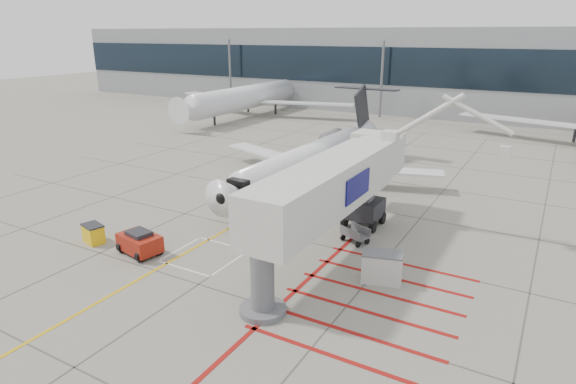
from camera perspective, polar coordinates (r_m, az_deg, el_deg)
The scene contains 12 objects.
ground_plane at distance 30.30m, azimuth -5.67°, elevation -7.62°, with size 260.00×260.00×0.00m, color gray.
regional_jet at distance 41.46m, azimuth 1.10°, elevation 5.32°, with size 23.39×29.49×7.73m, color white, non-canonical shape.
jet_bridge at distance 28.41m, azimuth 4.53°, elevation -0.55°, with size 9.59×20.25×8.10m, color silver, non-canonical shape.
pushback_tug at distance 31.63m, azimuth -17.17°, elevation -5.65°, with size 2.74×1.71×1.60m, color #9D1E0F, non-canonical shape.
spill_bin at distance 34.37m, azimuth -22.07°, elevation -4.57°, with size 1.45×0.97×1.26m, color yellow, non-canonical shape.
baggage_cart at distance 32.19m, azimuth 7.96°, elevation -4.99°, with size 1.79×1.13×1.13m, color #545358, non-canonical shape.
ground_power_unit at distance 27.52m, azimuth 11.07°, elevation -8.72°, with size 2.18×1.27×1.72m, color beige, non-canonical shape.
cone_nose at distance 32.55m, azimuth -3.33°, elevation -5.18°, with size 0.35×0.35×0.48m, color #F85C0D.
cone_side at distance 33.89m, azimuth 3.24°, elevation -4.18°, with size 0.36×0.36×0.50m, color orange.
terminal_building at distance 92.48m, azimuth 26.57°, elevation 12.66°, with size 180.00×28.00×14.00m, color gray.
terminal_glass_band at distance 78.43m, azimuth 25.90°, elevation 12.79°, with size 180.00×0.10×6.00m, color black.
bg_aircraft_b at distance 82.00m, azimuth -3.93°, elevation 13.01°, with size 33.60×37.34×11.20m, color silver, non-canonical shape.
Camera 1 is at (15.99, -22.07, 13.25)m, focal length 30.00 mm.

